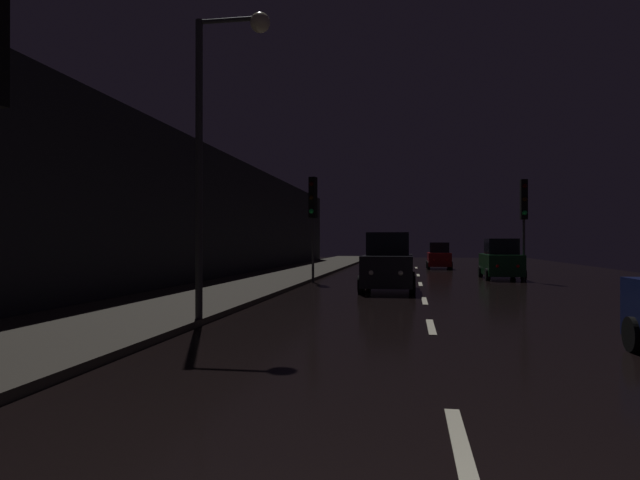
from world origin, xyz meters
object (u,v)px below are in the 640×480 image
(traffic_light_far_right, at_px, (524,207))
(streetlamp_overhead, at_px, (219,118))
(car_parked_right_far, at_px, (501,261))
(traffic_light_far_left, at_px, (313,206))
(car_approaching_headlights, at_px, (388,264))
(car_distant_taillights, at_px, (439,257))

(traffic_light_far_right, distance_m, streetlamp_overhead, 18.34)
(streetlamp_overhead, distance_m, car_parked_right_far, 19.68)
(traffic_light_far_left, distance_m, car_approaching_headlights, 5.82)
(car_approaching_headlights, relative_size, car_distant_taillights, 1.20)
(streetlamp_overhead, height_order, car_parked_right_far, streetlamp_overhead)
(car_parked_right_far, bearing_deg, car_approaching_headlights, 145.01)
(traffic_light_far_right, bearing_deg, car_distant_taillights, -166.29)
(traffic_light_far_right, xyz_separation_m, car_parked_right_far, (-0.80, 1.61, -2.58))
(traffic_light_far_left, xyz_separation_m, streetlamp_overhead, (0.28, -13.43, 1.05))
(traffic_light_far_left, height_order, car_approaching_headlights, traffic_light_far_left)
(streetlamp_overhead, distance_m, car_approaching_headlights, 10.79)
(streetlamp_overhead, xyz_separation_m, car_approaching_headlights, (3.33, 9.62, -3.57))
(streetlamp_overhead, height_order, car_distant_taillights, streetlamp_overhead)
(car_parked_right_far, bearing_deg, traffic_light_far_right, -153.55)
(traffic_light_far_left, relative_size, car_distant_taillights, 1.33)
(traffic_light_far_right, relative_size, car_approaching_headlights, 1.10)
(streetlamp_overhead, relative_size, car_approaching_headlights, 1.56)
(car_parked_right_far, bearing_deg, traffic_light_far_left, 113.18)
(streetlamp_overhead, relative_size, car_parked_right_far, 1.70)
(streetlamp_overhead, distance_m, car_distant_taillights, 28.83)
(streetlamp_overhead, bearing_deg, car_distant_taillights, 77.56)
(car_parked_right_far, bearing_deg, car_distant_taillights, 13.36)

